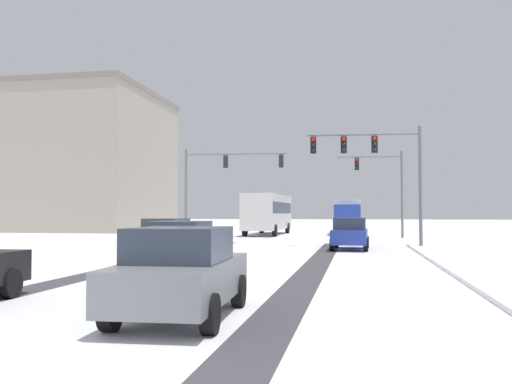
# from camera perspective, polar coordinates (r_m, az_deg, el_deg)

# --- Properties ---
(wheel_track_left_lane) EXTENTS (1.00, 30.14, 0.01)m
(wheel_track_left_lane) POSITION_cam_1_polar(r_m,az_deg,el_deg) (20.35, -12.59, -7.39)
(wheel_track_left_lane) COLOR #424247
(wheel_track_left_lane) RESTS_ON ground
(wheel_track_right_lane) EXTENTS (0.95, 30.14, 0.01)m
(wheel_track_right_lane) POSITION_cam_1_polar(r_m,az_deg,el_deg) (18.82, 5.99, -7.86)
(wheel_track_right_lane) COLOR #424247
(wheel_track_right_lane) RESTS_ON ground
(traffic_signal_far_left) EXTENTS (7.38, 0.84, 6.50)m
(traffic_signal_far_left) POSITION_cam_1_polar(r_m,az_deg,el_deg) (39.84, -3.62, 1.92)
(traffic_signal_far_left) COLOR slate
(traffic_signal_far_left) RESTS_ON ground
(traffic_signal_near_right) EXTENTS (6.05, 0.74, 6.50)m
(traffic_signal_near_right) POSITION_cam_1_polar(r_m,az_deg,el_deg) (30.34, 12.16, 3.41)
(traffic_signal_near_right) COLOR slate
(traffic_signal_near_right) RESTS_ON ground
(traffic_signal_far_right) EXTENTS (4.82, 0.47, 6.50)m
(traffic_signal_far_right) POSITION_cam_1_polar(r_m,az_deg,el_deg) (42.43, 13.18, 1.25)
(traffic_signal_far_right) COLOR slate
(traffic_signal_far_right) RESTS_ON ground
(car_blue_lead) EXTENTS (1.95, 4.16, 1.62)m
(car_blue_lead) POSITION_cam_1_polar(r_m,az_deg,el_deg) (28.40, 9.71, -4.26)
(car_blue_lead) COLOR #233899
(car_blue_lead) RESTS_ON ground
(car_yellow_cab_second) EXTENTS (1.99, 4.18, 1.62)m
(car_yellow_cab_second) POSITION_cam_1_polar(r_m,az_deg,el_deg) (24.78, -9.18, -4.58)
(car_yellow_cab_second) COLOR yellow
(car_yellow_cab_second) RESTS_ON ground
(car_silver_third) EXTENTS (1.89, 4.13, 1.62)m
(car_silver_third) POSITION_cam_1_polar(r_m,az_deg,el_deg) (17.17, -7.76, -5.68)
(car_silver_third) COLOR #B7BABF
(car_silver_third) RESTS_ON ground
(car_grey_fifth) EXTENTS (1.96, 4.16, 1.62)m
(car_grey_fifth) POSITION_cam_1_polar(r_m,az_deg,el_deg) (10.01, -7.73, -8.23)
(car_grey_fifth) COLOR slate
(car_grey_fifth) RESTS_ON ground
(bus_oncoming) EXTENTS (2.81, 11.04, 3.38)m
(bus_oncoming) POSITION_cam_1_polar(r_m,az_deg,el_deg) (46.99, 1.27, -2.01)
(bus_oncoming) COLOR silver
(bus_oncoming) RESTS_ON ground
(box_truck_delivery) EXTENTS (2.37, 7.43, 3.02)m
(box_truck_delivery) POSITION_cam_1_polar(r_m,az_deg,el_deg) (47.87, 9.44, -2.41)
(box_truck_delivery) COLOR #233899
(box_truck_delivery) RESTS_ON ground
(office_building_far_left_block) EXTENTS (25.36, 17.46, 14.68)m
(office_building_far_left_block) POSITION_cam_1_polar(r_m,az_deg,el_deg) (64.42, -21.22, 2.87)
(office_building_far_left_block) COLOR #A89E8E
(office_building_far_left_block) RESTS_ON ground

